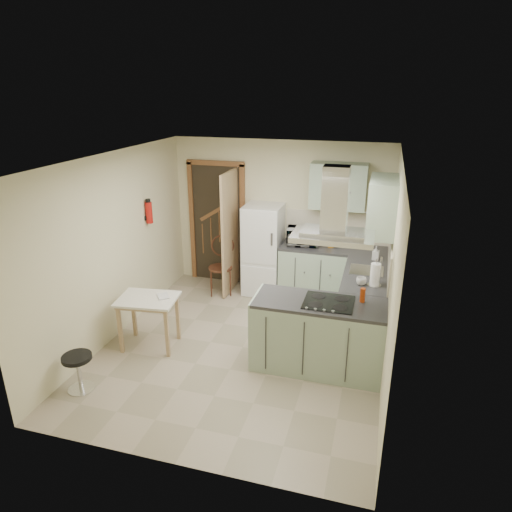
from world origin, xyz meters
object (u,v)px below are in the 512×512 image
(drop_leaf_table, at_px, (150,322))
(bentwood_chair, at_px, (220,268))
(fridge, at_px, (263,250))
(microwave, at_px, (303,236))
(extractor_hood, at_px, (333,236))
(peninsula, at_px, (318,335))
(stool, at_px, (79,372))

(drop_leaf_table, height_order, bentwood_chair, bentwood_chair)
(fridge, bearing_deg, microwave, -0.21)
(extractor_hood, bearing_deg, drop_leaf_table, -177.37)
(extractor_hood, distance_m, bentwood_chair, 2.93)
(peninsula, relative_size, stool, 3.46)
(bentwood_chair, relative_size, microwave, 1.78)
(extractor_hood, height_order, stool, extractor_hood)
(bentwood_chair, bearing_deg, peninsula, -62.81)
(stool, xyz_separation_m, microwave, (1.98, 3.16, 0.82))
(fridge, bearing_deg, drop_leaf_table, -115.60)
(fridge, distance_m, stool, 3.47)
(peninsula, height_order, microwave, microwave)
(stool, bearing_deg, bentwood_chair, 77.31)
(bentwood_chair, relative_size, stool, 1.99)
(fridge, relative_size, bentwood_chair, 1.68)
(drop_leaf_table, height_order, microwave, microwave)
(drop_leaf_table, bearing_deg, bentwood_chair, 72.64)
(microwave, bearing_deg, bentwood_chair, -177.14)
(stool, bearing_deg, peninsula, 24.89)
(fridge, distance_m, peninsula, 2.35)
(peninsula, distance_m, microwave, 2.14)
(peninsula, height_order, extractor_hood, extractor_hood)
(stool, bearing_deg, extractor_hood, 24.06)
(peninsula, relative_size, microwave, 3.09)
(fridge, bearing_deg, extractor_hood, -56.21)
(drop_leaf_table, bearing_deg, extractor_hood, -4.58)
(fridge, xyz_separation_m, bentwood_chair, (-0.67, -0.25, -0.30))
(extractor_hood, relative_size, microwave, 1.79)
(bentwood_chair, xyz_separation_m, microwave, (1.33, 0.24, 0.59))
(fridge, distance_m, extractor_hood, 2.57)
(fridge, xyz_separation_m, microwave, (0.66, -0.00, 0.29))
(extractor_hood, bearing_deg, peninsula, 180.00)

